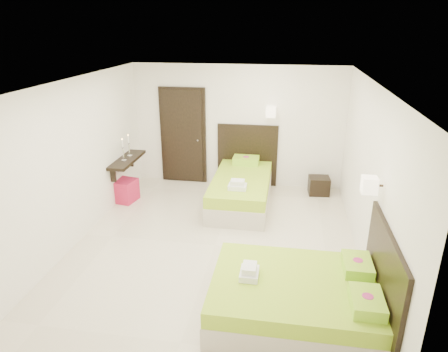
# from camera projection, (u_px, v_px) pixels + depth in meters

# --- Properties ---
(floor) EXTENTS (5.50, 5.50, 0.00)m
(floor) POSITION_uv_depth(u_px,v_px,m) (215.00, 245.00, 6.48)
(floor) COLOR beige
(floor) RESTS_ON ground
(bed_single) EXTENTS (1.31, 2.18, 1.79)m
(bed_single) POSITION_uv_depth(u_px,v_px,m) (242.00, 187.00, 7.94)
(bed_single) COLOR beige
(bed_single) RESTS_ON ground
(bed_double) EXTENTS (2.00, 1.70, 1.65)m
(bed_double) POSITION_uv_depth(u_px,v_px,m) (301.00, 297.00, 4.80)
(bed_double) COLOR beige
(bed_double) RESTS_ON ground
(nightstand) EXTENTS (0.45, 0.40, 0.37)m
(nightstand) POSITION_uv_depth(u_px,v_px,m) (319.00, 186.00, 8.38)
(nightstand) COLOR black
(nightstand) RESTS_ON ground
(ottoman) EXTENTS (0.52, 0.52, 0.44)m
(ottoman) POSITION_uv_depth(u_px,v_px,m) (124.00, 190.00, 8.05)
(ottoman) COLOR #AD173C
(ottoman) RESTS_ON ground
(door) EXTENTS (1.02, 0.15, 2.14)m
(door) POSITION_uv_depth(u_px,v_px,m) (183.00, 136.00, 8.77)
(door) COLOR black
(door) RESTS_ON ground
(console_shelf) EXTENTS (0.35, 1.20, 0.78)m
(console_shelf) POSITION_uv_depth(u_px,v_px,m) (127.00, 160.00, 7.98)
(console_shelf) COLOR black
(console_shelf) RESTS_ON ground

